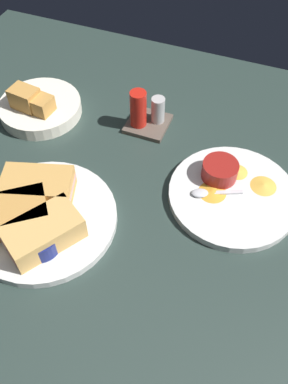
{
  "coord_description": "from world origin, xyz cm",
  "views": [
    {
      "loc": [
        27.16,
        -42.96,
        64.61
      ],
      "look_at": [
        9.58,
        2.32,
        3.0
      ],
      "focal_mm": 39.05,
      "sensor_mm": 36.0,
      "label": 1
    }
  ],
  "objects_px": {
    "plate_sandwich_main": "(44,219)",
    "sandwich_half_near": "(38,187)",
    "ramekin_light_gravy": "(220,170)",
    "sandwich_half_extra": "(43,232)",
    "spoon_by_dark_ramekin": "(42,217)",
    "condiment_caddy": "(146,114)",
    "ramekin_dark_sauce": "(39,239)",
    "sandwich_half_far": "(11,214)",
    "plate_chips_companion": "(233,196)",
    "spoon_by_gravy_ramekin": "(207,193)",
    "bread_basket_rear": "(39,107)"
  },
  "relations": [
    {
      "from": "sandwich_half_far",
      "to": "ramekin_light_gravy",
      "type": "height_order",
      "value": "sandwich_half_far"
    },
    {
      "from": "spoon_by_dark_ramekin",
      "to": "plate_chips_companion",
      "type": "relative_size",
      "value": 0.38
    },
    {
      "from": "plate_chips_companion",
      "to": "spoon_by_dark_ramekin",
      "type": "bearing_deg",
      "value": -149.54
    },
    {
      "from": "ramekin_dark_sauce",
      "to": "plate_chips_companion",
      "type": "height_order",
      "value": "ramekin_dark_sauce"
    },
    {
      "from": "sandwich_half_extra",
      "to": "spoon_by_dark_ramekin",
      "type": "xyz_separation_m",
      "value": [
        -0.03,
        0.04,
        -0.02
      ]
    },
    {
      "from": "ramekin_dark_sauce",
      "to": "spoon_by_dark_ramekin",
      "type": "height_order",
      "value": "ramekin_dark_sauce"
    },
    {
      "from": "sandwich_half_far",
      "to": "bread_basket_rear",
      "type": "bearing_deg",
      "value": 111.79
    },
    {
      "from": "condiment_caddy",
      "to": "sandwich_half_far",
      "type": "bearing_deg",
      "value": -110.12
    },
    {
      "from": "plate_sandwich_main",
      "to": "sandwich_half_near",
      "type": "xyz_separation_m",
      "value": [
        -0.03,
        0.04,
        0.03
      ]
    },
    {
      "from": "sandwich_half_far",
      "to": "plate_sandwich_main",
      "type": "bearing_deg",
      "value": 35.34
    },
    {
      "from": "plate_chips_companion",
      "to": "bread_basket_rear",
      "type": "xyz_separation_m",
      "value": [
        -0.47,
        0.08,
        0.01
      ]
    },
    {
      "from": "ramekin_dark_sauce",
      "to": "spoon_by_gravy_ramekin",
      "type": "relative_size",
      "value": 0.77
    },
    {
      "from": "plate_sandwich_main",
      "to": "spoon_by_dark_ramekin",
      "type": "bearing_deg",
      "value": -77.0
    },
    {
      "from": "bread_basket_rear",
      "to": "spoon_by_dark_ramekin",
      "type": "bearing_deg",
      "value": -58.94
    },
    {
      "from": "ramekin_dark_sauce",
      "to": "bread_basket_rear",
      "type": "distance_m",
      "value": 0.37
    },
    {
      "from": "spoon_by_dark_ramekin",
      "to": "spoon_by_gravy_ramekin",
      "type": "bearing_deg",
      "value": 31.52
    },
    {
      "from": "plate_chips_companion",
      "to": "ramekin_light_gravy",
      "type": "height_order",
      "value": "ramekin_light_gravy"
    },
    {
      "from": "ramekin_dark_sauce",
      "to": "spoon_by_gravy_ramekin",
      "type": "xyz_separation_m",
      "value": [
        0.24,
        0.21,
        -0.01
      ]
    },
    {
      "from": "spoon_by_dark_ramekin",
      "to": "ramekin_light_gravy",
      "type": "relative_size",
      "value": 1.34
    },
    {
      "from": "ramekin_light_gravy",
      "to": "sandwich_half_extra",
      "type": "bearing_deg",
      "value": -134.18
    },
    {
      "from": "sandwich_half_far",
      "to": "bread_basket_rear",
      "type": "xyz_separation_m",
      "value": [
        -0.12,
        0.29,
        -0.02
      ]
    },
    {
      "from": "spoon_by_gravy_ramekin",
      "to": "bread_basket_rear",
      "type": "distance_m",
      "value": 0.44
    },
    {
      "from": "spoon_by_dark_ramekin",
      "to": "spoon_by_gravy_ramekin",
      "type": "distance_m",
      "value": 0.31
    },
    {
      "from": "spoon_by_dark_ramekin",
      "to": "bread_basket_rear",
      "type": "bearing_deg",
      "value": 121.06
    },
    {
      "from": "sandwich_half_near",
      "to": "condiment_caddy",
      "type": "xyz_separation_m",
      "value": [
        0.11,
        0.27,
        -0.01
      ]
    },
    {
      "from": "ramekin_dark_sauce",
      "to": "ramekin_light_gravy",
      "type": "height_order",
      "value": "same"
    },
    {
      "from": "spoon_by_gravy_ramekin",
      "to": "bread_basket_rear",
      "type": "bearing_deg",
      "value": 166.57
    },
    {
      "from": "spoon_by_gravy_ramekin",
      "to": "ramekin_dark_sauce",
      "type": "bearing_deg",
      "value": -138.16
    },
    {
      "from": "sandwich_half_far",
      "to": "spoon_by_dark_ramekin",
      "type": "distance_m",
      "value": 0.05
    },
    {
      "from": "spoon_by_gravy_ramekin",
      "to": "condiment_caddy",
      "type": "height_order",
      "value": "condiment_caddy"
    },
    {
      "from": "plate_sandwich_main",
      "to": "condiment_caddy",
      "type": "xyz_separation_m",
      "value": [
        0.08,
        0.31,
        0.03
      ]
    },
    {
      "from": "sandwich_half_far",
      "to": "spoon_by_gravy_ramekin",
      "type": "height_order",
      "value": "sandwich_half_far"
    },
    {
      "from": "plate_chips_companion",
      "to": "plate_sandwich_main",
      "type": "bearing_deg",
      "value": -150.09
    },
    {
      "from": "plate_chips_companion",
      "to": "sandwich_half_far",
      "type": "bearing_deg",
      "value": -149.41
    },
    {
      "from": "spoon_by_dark_ramekin",
      "to": "ramekin_light_gravy",
      "type": "bearing_deg",
      "value": 37.96
    },
    {
      "from": "plate_sandwich_main",
      "to": "spoon_by_dark_ramekin",
      "type": "xyz_separation_m",
      "value": [
        0.0,
        -0.0,
        0.01
      ]
    },
    {
      "from": "sandwich_half_near",
      "to": "sandwich_half_extra",
      "type": "height_order",
      "value": "same"
    },
    {
      "from": "ramekin_light_gravy",
      "to": "bread_basket_rear",
      "type": "height_order",
      "value": "bread_basket_rear"
    },
    {
      "from": "sandwich_half_near",
      "to": "ramekin_dark_sauce",
      "type": "bearing_deg",
      "value": -59.54
    },
    {
      "from": "spoon_by_gravy_ramekin",
      "to": "plate_chips_companion",
      "type": "bearing_deg",
      "value": 24.08
    },
    {
      "from": "sandwich_half_far",
      "to": "condiment_caddy",
      "type": "xyz_separation_m",
      "value": [
        0.13,
        0.34,
        -0.01
      ]
    },
    {
      "from": "sandwich_half_far",
      "to": "ramekin_dark_sauce",
      "type": "relative_size",
      "value": 2.01
    },
    {
      "from": "sandwich_half_far",
      "to": "plate_chips_companion",
      "type": "bearing_deg",
      "value": 30.59
    },
    {
      "from": "ramekin_dark_sauce",
      "to": "plate_chips_companion",
      "type": "distance_m",
      "value": 0.37
    },
    {
      "from": "ramekin_light_gravy",
      "to": "spoon_by_gravy_ramekin",
      "type": "relative_size",
      "value": 0.73
    },
    {
      "from": "spoon_by_gravy_ramekin",
      "to": "condiment_caddy",
      "type": "bearing_deg",
      "value": 140.29
    },
    {
      "from": "spoon_by_gravy_ramekin",
      "to": "sandwich_half_far",
      "type": "bearing_deg",
      "value": -148.49
    },
    {
      "from": "bread_basket_rear",
      "to": "condiment_caddy",
      "type": "bearing_deg",
      "value": 11.91
    },
    {
      "from": "plate_sandwich_main",
      "to": "condiment_caddy",
      "type": "height_order",
      "value": "condiment_caddy"
    },
    {
      "from": "ramekin_dark_sauce",
      "to": "spoon_by_gravy_ramekin",
      "type": "distance_m",
      "value": 0.32
    }
  ]
}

